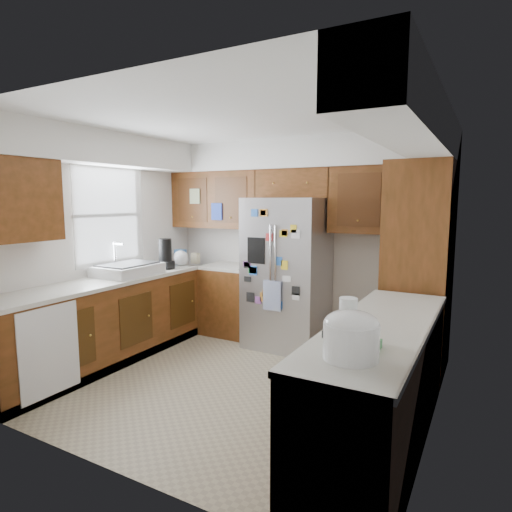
{
  "coord_description": "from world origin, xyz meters",
  "views": [
    {
      "loc": [
        2.13,
        -3.43,
        1.77
      ],
      "look_at": [
        0.04,
        0.35,
        1.21
      ],
      "focal_mm": 30.0,
      "sensor_mm": 36.0,
      "label": 1
    }
  ],
  "objects_px": {
    "pantry": "(418,269)",
    "paper_towel": "(348,318)",
    "fridge": "(287,273)",
    "rice_cooker": "(351,334)"
  },
  "relations": [
    {
      "from": "fridge",
      "to": "pantry",
      "type": "bearing_deg",
      "value": -2.06
    },
    {
      "from": "fridge",
      "to": "rice_cooker",
      "type": "bearing_deg",
      "value": -58.37
    },
    {
      "from": "pantry",
      "to": "rice_cooker",
      "type": "height_order",
      "value": "pantry"
    },
    {
      "from": "pantry",
      "to": "paper_towel",
      "type": "xyz_separation_m",
      "value": [
        -0.12,
        -2.03,
        -0.03
      ]
    },
    {
      "from": "rice_cooker",
      "to": "fridge",
      "type": "bearing_deg",
      "value": 121.63
    },
    {
      "from": "pantry",
      "to": "fridge",
      "type": "height_order",
      "value": "pantry"
    },
    {
      "from": "fridge",
      "to": "rice_cooker",
      "type": "height_order",
      "value": "fridge"
    },
    {
      "from": "pantry",
      "to": "paper_towel",
      "type": "distance_m",
      "value": 2.03
    },
    {
      "from": "pantry",
      "to": "rice_cooker",
      "type": "relative_size",
      "value": 6.91
    },
    {
      "from": "pantry",
      "to": "fridge",
      "type": "relative_size",
      "value": 1.19
    }
  ]
}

